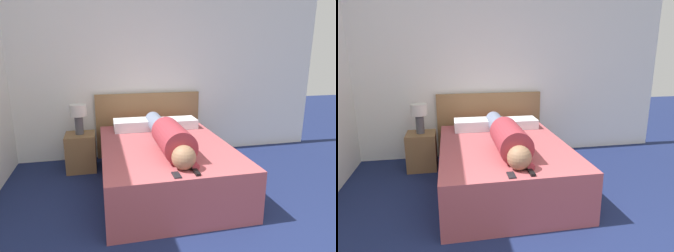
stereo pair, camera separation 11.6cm
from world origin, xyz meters
The scene contains 10 objects.
wall_back centered at (0.00, 3.49, 1.30)m, with size 5.15×0.06×2.60m.
bed centered at (-0.11, 2.29, 0.26)m, with size 1.41×1.94×0.52m.
headboard centered at (-0.11, 3.42, 0.47)m, with size 1.53×0.04×0.94m.
nightstand centered at (-1.08, 3.05, 0.25)m, with size 0.38×0.39×0.49m.
table_lamp centered at (-1.08, 3.05, 0.75)m, with size 0.21×0.21×0.39m.
person_lying centered at (-0.10, 2.14, 0.66)m, with size 0.32×1.67×0.32m.
pillow_near_headboard centered at (-0.38, 3.00, 0.59)m, with size 0.52×0.32×0.14m.
pillow_second centered at (0.22, 3.00, 0.58)m, with size 0.49×0.32×0.12m.
tv_remote centered at (-0.02, 1.44, 0.53)m, with size 0.04×0.15×0.02m.
cell_phone centered at (-0.20, 1.42, 0.53)m, with size 0.06×0.13×0.01m.
Camera 1 is at (-0.81, -0.86, 1.57)m, focal length 32.00 mm.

